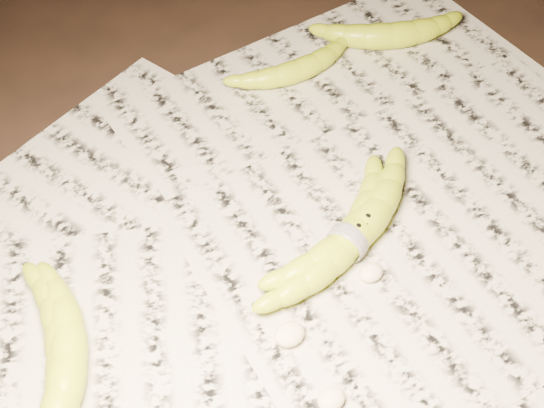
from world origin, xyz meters
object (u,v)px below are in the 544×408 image
banana_left_b (67,361)px  banana_center (360,228)px  banana_taped (347,241)px  banana_upper_a (297,68)px  banana_upper_b (391,33)px  banana_left_a (63,356)px

banana_left_b → banana_center: banana_center is taller
banana_taped → banana_upper_a: bearing=43.3°
banana_upper_b → banana_upper_a: bearing=-159.5°
banana_taped → banana_left_a: bearing=149.7°
banana_upper_a → banana_left_a: bearing=-147.7°
banana_left_b → banana_upper_b: banana_left_b is taller
banana_center → banana_taped: banana_center is taller
banana_left_b → banana_left_a: bearing=32.2°
banana_left_b → banana_upper_b: size_ratio=1.10×
banana_left_a → banana_center: bearing=-74.9°
banana_left_a → banana_upper_b: size_ratio=1.11×
banana_center → banana_taped: 0.02m
banana_left_b → banana_upper_b: bearing=-42.1°
banana_center → banana_upper_a: size_ratio=1.34×
banana_center → banana_upper_b: 0.35m
banana_left_a → banana_center: 0.34m
banana_upper_b → banana_left_b: bearing=-133.4°
banana_upper_b → banana_taped: bearing=-110.7°
banana_left_b → banana_upper_b: (0.58, 0.23, -0.00)m
banana_left_a → banana_upper_b: banana_upper_b is taller
banana_left_b → banana_upper_a: (0.43, 0.24, -0.00)m
banana_upper_a → banana_left_b: bearing=-146.8°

